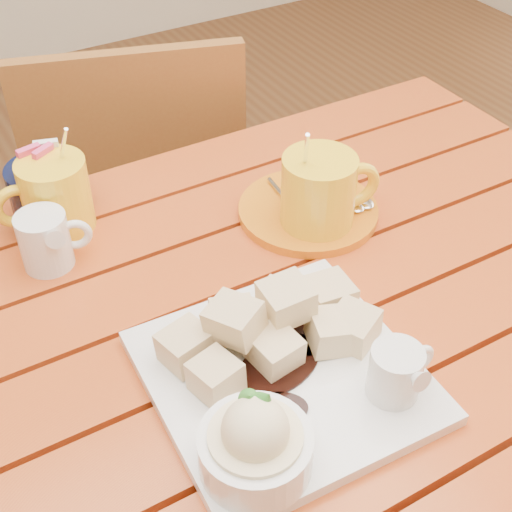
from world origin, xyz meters
TOP-DOWN VIEW (x-y plane):
  - table at (0.00, 0.00)m, footprint 1.20×0.79m
  - dessert_plate at (-0.04, -0.12)m, footprint 0.29×0.29m
  - coffee_mug_left at (-0.15, 0.29)m, footprint 0.13×0.09m
  - coffee_mug_right at (0.16, 0.11)m, footprint 0.14×0.10m
  - cream_pitcher at (-0.18, 0.22)m, footprint 0.09×0.08m
  - sugar_caddy at (-0.15, 0.33)m, footprint 0.11×0.11m
  - orange_saucer at (0.17, 0.14)m, footprint 0.20×0.20m
  - chair_far at (0.10, 0.65)m, footprint 0.51×0.51m

SIDE VIEW (x-z plane):
  - chair_far at x=0.10m, z-range 0.05..0.91m
  - table at x=0.00m, z-range 0.27..1.02m
  - orange_saucer at x=0.17m, z-range 0.75..0.77m
  - dessert_plate at x=-0.04m, z-range 0.73..0.84m
  - sugar_caddy at x=-0.15m, z-range 0.73..0.85m
  - cream_pitcher at x=-0.18m, z-range 0.75..0.83m
  - coffee_mug_left at x=-0.15m, z-range 0.73..0.88m
  - coffee_mug_right at x=0.16m, z-range 0.72..0.89m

